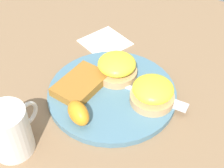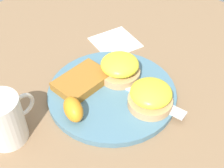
{
  "view_description": "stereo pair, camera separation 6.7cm",
  "coord_description": "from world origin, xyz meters",
  "px_view_note": "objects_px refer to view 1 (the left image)",
  "views": [
    {
      "loc": [
        -0.4,
        -0.28,
        0.49
      ],
      "look_at": [
        0.0,
        0.0,
        0.03
      ],
      "focal_mm": 50.0,
      "sensor_mm": 36.0,
      "label": 1
    },
    {
      "loc": [
        -0.36,
        -0.33,
        0.49
      ],
      "look_at": [
        0.0,
        0.0,
        0.03
      ],
      "focal_mm": 50.0,
      "sensor_mm": 36.0,
      "label": 2
    }
  ],
  "objects_px": {
    "sandwich_benedict_right": "(117,67)",
    "fork": "(148,94)",
    "orange_wedge": "(78,113)",
    "sandwich_benedict_left": "(153,92)",
    "hashbrown_patty": "(81,84)",
    "cup": "(10,131)"
  },
  "relations": [
    {
      "from": "sandwich_benedict_left",
      "to": "orange_wedge",
      "type": "distance_m",
      "value": 0.16
    },
    {
      "from": "orange_wedge",
      "to": "cup",
      "type": "distance_m",
      "value": 0.13
    },
    {
      "from": "orange_wedge",
      "to": "fork",
      "type": "xyz_separation_m",
      "value": [
        0.14,
        -0.08,
        -0.02
      ]
    },
    {
      "from": "hashbrown_patty",
      "to": "cup",
      "type": "xyz_separation_m",
      "value": [
        -0.19,
        0.01,
        0.03
      ]
    },
    {
      "from": "fork",
      "to": "cup",
      "type": "xyz_separation_m",
      "value": [
        -0.25,
        0.14,
        0.03
      ]
    },
    {
      "from": "sandwich_benedict_left",
      "to": "fork",
      "type": "bearing_deg",
      "value": 56.07
    },
    {
      "from": "orange_wedge",
      "to": "fork",
      "type": "relative_size",
      "value": 0.29
    },
    {
      "from": "sandwich_benedict_left",
      "to": "sandwich_benedict_right",
      "type": "xyz_separation_m",
      "value": [
        0.02,
        0.11,
        0.0
      ]
    },
    {
      "from": "fork",
      "to": "orange_wedge",
      "type": "bearing_deg",
      "value": 151.19
    },
    {
      "from": "orange_wedge",
      "to": "fork",
      "type": "bearing_deg",
      "value": -28.81
    },
    {
      "from": "orange_wedge",
      "to": "fork",
      "type": "height_order",
      "value": "orange_wedge"
    },
    {
      "from": "sandwich_benedict_right",
      "to": "cup",
      "type": "bearing_deg",
      "value": 169.1
    },
    {
      "from": "sandwich_benedict_right",
      "to": "cup",
      "type": "distance_m",
      "value": 0.27
    },
    {
      "from": "sandwich_benedict_left",
      "to": "orange_wedge",
      "type": "height_order",
      "value": "sandwich_benedict_left"
    },
    {
      "from": "fork",
      "to": "sandwich_benedict_right",
      "type": "bearing_deg",
      "value": 81.47
    },
    {
      "from": "cup",
      "to": "sandwich_benedict_left",
      "type": "bearing_deg",
      "value": -33.04
    },
    {
      "from": "sandwich_benedict_right",
      "to": "orange_wedge",
      "type": "distance_m",
      "value": 0.15
    },
    {
      "from": "sandwich_benedict_right",
      "to": "fork",
      "type": "height_order",
      "value": "sandwich_benedict_right"
    },
    {
      "from": "sandwich_benedict_left",
      "to": "orange_wedge",
      "type": "relative_size",
      "value": 1.56
    },
    {
      "from": "fork",
      "to": "cup",
      "type": "distance_m",
      "value": 0.29
    },
    {
      "from": "sandwich_benedict_left",
      "to": "hashbrown_patty",
      "type": "height_order",
      "value": "sandwich_benedict_left"
    },
    {
      "from": "sandwich_benedict_left",
      "to": "sandwich_benedict_right",
      "type": "distance_m",
      "value": 0.11
    }
  ]
}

